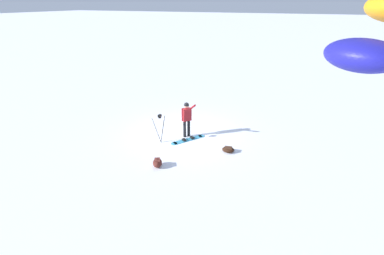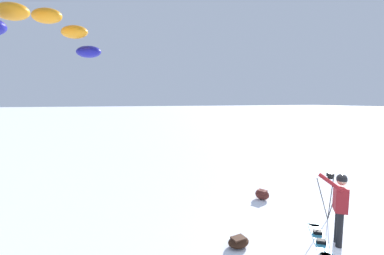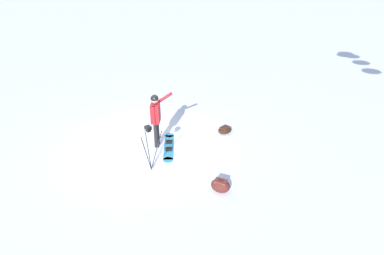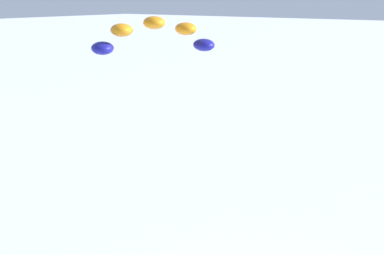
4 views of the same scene
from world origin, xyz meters
The scene contains 6 objects.
ground_plane centered at (0.00, 0.00, 0.00)m, with size 300.00×300.00×0.00m, color white.
snowboarder centered at (0.21, -0.21, 1.06)m, with size 0.77×0.47×1.75m.
snowboard centered at (0.43, -0.53, 0.02)m, with size 1.15×1.52×0.10m.
gear_bag_large centered at (2.50, -0.91, 0.12)m, with size 0.58×0.46×0.23m.
camera_tripod centered at (-0.62, -1.25, 0.98)m, with size 0.65×0.55×1.37m.
gear_bag_small centered at (0.28, -3.15, 0.18)m, with size 0.56×0.61×0.35m.
Camera 1 is at (5.29, -11.27, 5.98)m, focal length 26.22 mm.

